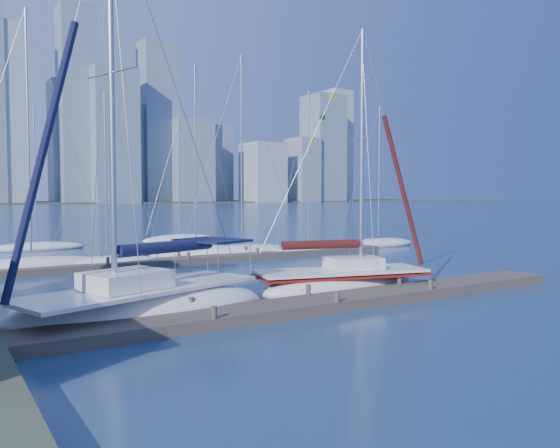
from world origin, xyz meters
TOP-DOWN VIEW (x-y plane):
  - ground at (0.00, 0.00)m, footprint 700.00×700.00m
  - near_dock at (0.00, 0.00)m, footprint 26.00×2.00m
  - far_dock at (2.00, 16.00)m, footprint 30.00×1.80m
  - sailboat_navy at (-6.34, 2.12)m, footprint 9.96×5.87m
  - sailboat_maroon at (3.06, 2.58)m, footprint 8.76×4.70m
  - bg_boat_0 at (-7.77, 17.26)m, footprint 8.85×3.22m
  - bg_boat_1 at (-3.59, 16.91)m, footprint 6.77×3.66m
  - bg_boat_2 at (3.41, 19.45)m, footprint 6.94×2.40m
  - bg_boat_3 at (6.22, 17.78)m, footprint 8.64×4.54m
  - bg_boat_4 at (11.25, 16.60)m, footprint 7.61×3.99m
  - bg_boat_5 at (19.40, 17.74)m, footprint 7.91×3.24m
  - bg_boat_6 at (-5.54, 30.16)m, footprint 7.43×4.77m
  - bg_boat_7 at (7.07, 31.46)m, footprint 7.51×3.67m

SIDE VIEW (x-z plane):
  - ground at x=0.00m, z-range 0.00..0.00m
  - far_dock at x=2.00m, z-range 0.00..0.36m
  - near_dock at x=0.00m, z-range 0.00..0.40m
  - bg_boat_6 at x=-5.54m, z-range -5.59..6.04m
  - bg_boat_1 at x=-3.59m, z-range -5.21..5.67m
  - bg_boat_7 at x=7.07m, z-range -5.50..5.97m
  - bg_boat_4 at x=11.25m, z-range -5.95..6.42m
  - bg_boat_5 at x=19.40m, z-range -5.84..6.33m
  - bg_boat_2 at x=3.41m, z-range -6.65..7.22m
  - bg_boat_3 at x=6.22m, z-range -7.03..7.61m
  - bg_boat_0 at x=-7.77m, z-range -7.32..7.91m
  - sailboat_maroon at x=3.06m, z-range -5.23..7.13m
  - sailboat_navy at x=-6.34m, z-range -6.40..8.59m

